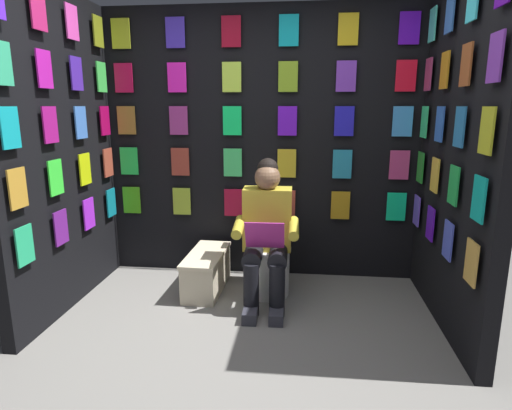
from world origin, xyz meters
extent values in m
plane|color=gray|center=(0.00, 0.00, 0.00)|extent=(30.00, 30.00, 0.00)
cube|color=black|center=(0.00, -1.69, 1.24)|extent=(2.98, 0.10, 2.48)
cube|color=#44A115|center=(1.26, -1.60, 0.71)|extent=(0.17, 0.01, 0.26)
cube|color=#96B02D|center=(0.75, -1.60, 0.71)|extent=(0.17, 0.01, 0.26)
cube|color=maroon|center=(0.25, -1.60, 0.71)|extent=(0.17, 0.01, 0.26)
cube|color=#CA4A38|center=(-0.25, -1.60, 0.71)|extent=(0.17, 0.01, 0.26)
cube|color=#B38214|center=(-0.75, -1.60, 0.71)|extent=(0.17, 0.01, 0.26)
cube|color=#0DE28A|center=(-1.26, -1.60, 0.71)|extent=(0.17, 0.01, 0.26)
cube|color=green|center=(1.26, -1.60, 1.09)|extent=(0.17, 0.01, 0.26)
cube|color=maroon|center=(0.75, -1.60, 1.09)|extent=(0.17, 0.01, 0.26)
cube|color=#3BC865|center=(0.25, -1.60, 1.09)|extent=(0.17, 0.01, 0.26)
cube|color=gold|center=(-0.25, -1.60, 1.09)|extent=(0.17, 0.01, 0.26)
cube|color=teal|center=(-0.75, -1.60, 1.09)|extent=(0.17, 0.01, 0.26)
cube|color=#C6397B|center=(-1.26, -1.60, 1.09)|extent=(0.17, 0.01, 0.26)
cube|color=olive|center=(1.26, -1.60, 1.47)|extent=(0.17, 0.01, 0.26)
cube|color=#912D79|center=(0.75, -1.60, 1.47)|extent=(0.17, 0.01, 0.26)
cube|color=#11E766|center=(0.25, -1.60, 1.47)|extent=(0.17, 0.01, 0.26)
cube|color=#6413D4|center=(-0.25, -1.60, 1.47)|extent=(0.17, 0.01, 0.26)
cube|color=#201BC4|center=(-0.75, -1.60, 1.47)|extent=(0.17, 0.01, 0.26)
cube|color=#3E95EB|center=(-1.26, -1.60, 1.47)|extent=(0.17, 0.01, 0.26)
cube|color=#BC0F3E|center=(1.26, -1.60, 1.86)|extent=(0.17, 0.01, 0.26)
cube|color=#ED1CB8|center=(0.75, -1.60, 1.86)|extent=(0.17, 0.01, 0.26)
cube|color=#BAE441|center=(0.25, -1.60, 1.86)|extent=(0.17, 0.01, 0.26)
cube|color=#7DA420|center=(-0.25, -1.60, 1.86)|extent=(0.17, 0.01, 0.26)
cube|color=purple|center=(-0.75, -1.60, 1.86)|extent=(0.17, 0.01, 0.26)
cube|color=red|center=(-1.26, -1.60, 1.86)|extent=(0.17, 0.01, 0.26)
cube|color=#ACBC25|center=(1.26, -1.60, 2.24)|extent=(0.17, 0.01, 0.26)
cube|color=#3B27B1|center=(0.75, -1.60, 2.24)|extent=(0.17, 0.01, 0.26)
cube|color=maroon|center=(0.25, -1.60, 2.24)|extent=(0.17, 0.01, 0.26)
cube|color=#0AA3B4|center=(-0.25, -1.60, 2.24)|extent=(0.17, 0.01, 0.26)
cube|color=gold|center=(-0.75, -1.60, 2.24)|extent=(0.17, 0.01, 0.26)
cube|color=#5B0FC9|center=(-1.26, -1.60, 2.24)|extent=(0.17, 0.01, 0.26)
cube|color=black|center=(-1.49, -0.82, 1.24)|extent=(0.10, 1.64, 2.48)
cube|color=#6F4DE6|center=(-1.41, -1.47, 0.71)|extent=(0.01, 0.17, 0.26)
cube|color=#5714CD|center=(-1.41, -1.04, 0.71)|extent=(0.01, 0.17, 0.26)
cube|color=#4A5ADA|center=(-1.41, -0.60, 0.71)|extent=(0.01, 0.17, 0.26)
cube|color=gold|center=(-1.41, -0.17, 0.71)|extent=(0.01, 0.17, 0.26)
cube|color=green|center=(-1.41, -1.47, 1.09)|extent=(0.01, 0.17, 0.26)
cube|color=yellow|center=(-1.41, -1.04, 1.09)|extent=(0.01, 0.17, 0.26)
cube|color=green|center=(-1.41, -0.60, 1.09)|extent=(0.01, 0.17, 0.26)
cube|color=#0EA296|center=(-1.41, -0.17, 1.09)|extent=(0.01, 0.17, 0.26)
cube|color=#34DD7A|center=(-1.41, -1.47, 1.47)|extent=(0.01, 0.17, 0.26)
cube|color=blue|center=(-1.41, -1.04, 1.47)|extent=(0.01, 0.17, 0.26)
cube|color=#266FAB|center=(-1.41, -0.60, 1.47)|extent=(0.01, 0.17, 0.26)
cube|color=gold|center=(-1.41, -0.17, 1.47)|extent=(0.01, 0.17, 0.26)
cube|color=#A53666|center=(-1.41, -1.47, 1.86)|extent=(0.01, 0.17, 0.26)
cube|color=#C37F1A|center=(-1.41, -1.04, 1.86)|extent=(0.01, 0.17, 0.26)
cube|color=#974D24|center=(-1.41, -0.60, 1.86)|extent=(0.01, 0.17, 0.26)
cube|color=purple|center=(-1.41, -0.17, 1.86)|extent=(0.01, 0.17, 0.26)
cube|color=#4DDEC8|center=(-1.41, -1.47, 2.24)|extent=(0.01, 0.17, 0.26)
cube|color=#3265B3|center=(-1.41, -1.04, 2.24)|extent=(0.01, 0.17, 0.26)
cube|color=black|center=(1.49, -0.82, 1.24)|extent=(0.10, 1.64, 2.48)
cube|color=#26B978|center=(1.41, -0.17, 0.71)|extent=(0.01, 0.17, 0.26)
cube|color=#6E208D|center=(1.41, -0.60, 0.71)|extent=(0.01, 0.17, 0.26)
cube|color=#A627EB|center=(1.41, -1.04, 0.71)|extent=(0.01, 0.17, 0.26)
cube|color=#107B94|center=(1.41, -1.47, 0.71)|extent=(0.01, 0.17, 0.26)
cube|color=gold|center=(1.41, -0.17, 1.09)|extent=(0.01, 0.17, 0.26)
cube|color=#38F13A|center=(1.41, -0.60, 1.09)|extent=(0.01, 0.17, 0.26)
cube|color=#CEE50F|center=(1.41, -1.04, 1.09)|extent=(0.01, 0.17, 0.26)
cube|color=#AF4431|center=(1.41, -1.47, 1.09)|extent=(0.01, 0.17, 0.26)
cube|color=#13A8B6|center=(1.41, -0.17, 1.47)|extent=(0.01, 0.17, 0.26)
cube|color=#A6177D|center=(1.41, -0.60, 1.47)|extent=(0.01, 0.17, 0.26)
cube|color=#427CDA|center=(1.41, -1.04, 1.47)|extent=(0.01, 0.17, 0.26)
cube|color=#A4084A|center=(1.41, -1.47, 1.47)|extent=(0.01, 0.17, 0.26)
cube|color=#33B580|center=(1.41, -0.17, 1.86)|extent=(0.01, 0.17, 0.26)
cube|color=#BE1CA8|center=(1.41, -0.60, 1.86)|extent=(0.01, 0.17, 0.26)
cube|color=#4825AB|center=(1.41, -1.04, 1.86)|extent=(0.01, 0.17, 0.26)
cube|color=#3ECC4E|center=(1.41, -1.47, 1.86)|extent=(0.01, 0.17, 0.26)
cube|color=#C42166|center=(1.41, -0.60, 2.24)|extent=(0.01, 0.17, 0.26)
cube|color=#EE48B7|center=(1.41, -1.04, 2.24)|extent=(0.01, 0.17, 0.26)
cube|color=olive|center=(1.41, -1.47, 2.24)|extent=(0.01, 0.17, 0.26)
cylinder|color=white|center=(-0.12, -1.15, 0.20)|extent=(0.38, 0.38, 0.40)
cylinder|color=white|center=(-0.12, -1.15, 0.41)|extent=(0.41, 0.41, 0.02)
cube|color=white|center=(-0.11, -1.41, 0.58)|extent=(0.38, 0.19, 0.36)
cylinder|color=white|center=(-0.11, -1.32, 0.58)|extent=(0.39, 0.08, 0.39)
cube|color=gold|center=(-0.12, -1.12, 0.68)|extent=(0.41, 0.23, 0.52)
sphere|color=brown|center=(-0.12, -1.09, 1.04)|extent=(0.21, 0.21, 0.21)
sphere|color=black|center=(-0.12, -1.12, 1.11)|extent=(0.17, 0.17, 0.17)
cylinder|color=black|center=(-0.22, -0.92, 0.44)|extent=(0.16, 0.40, 0.15)
cylinder|color=black|center=(-0.02, -0.92, 0.44)|extent=(0.16, 0.40, 0.15)
cylinder|color=black|center=(-0.23, -0.74, 0.21)|extent=(0.12, 0.12, 0.42)
cylinder|color=black|center=(-0.03, -0.74, 0.21)|extent=(0.12, 0.12, 0.42)
cube|color=#33333D|center=(-0.23, -0.68, 0.04)|extent=(0.12, 0.26, 0.09)
cube|color=#33333D|center=(-0.03, -0.68, 0.04)|extent=(0.12, 0.26, 0.09)
cylinder|color=gold|center=(-0.34, -0.95, 0.66)|extent=(0.09, 0.31, 0.13)
cylinder|color=gold|center=(0.10, -0.93, 0.66)|extent=(0.09, 0.31, 0.13)
cube|color=#AE2A88|center=(-0.13, -0.78, 0.64)|extent=(0.30, 0.14, 0.23)
cube|color=beige|center=(0.42, -1.17, 0.16)|extent=(0.30, 0.70, 0.31)
cube|color=beige|center=(0.42, -1.17, 0.33)|extent=(0.32, 0.73, 0.03)
camera|label=1|loc=(-0.42, 2.37, 1.61)|focal=30.39mm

